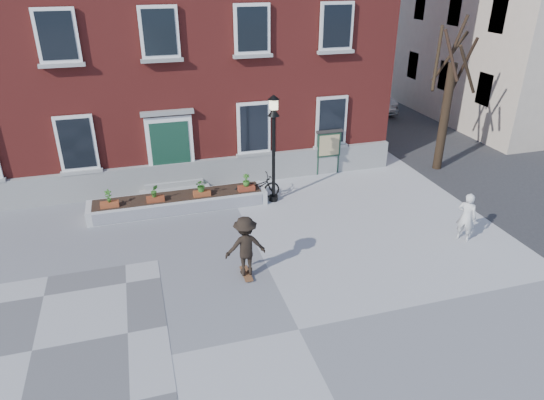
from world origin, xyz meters
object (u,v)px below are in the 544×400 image
object	(u,v)px
notice_board	(329,145)
skateboarder	(246,246)
parked_car	(368,98)
bystander	(466,217)
bicycle	(256,188)
lamp_post	(274,135)

from	to	relation	value
notice_board	skateboarder	distance (m)	7.98
parked_car	bystander	world-z (taller)	bystander
notice_board	skateboarder	size ratio (longest dim) A/B	1.03
parked_car	notice_board	world-z (taller)	notice_board
skateboarder	bicycle	bearing A→B (deg)	72.30
bicycle	parked_car	size ratio (longest dim) A/B	0.40
parked_car	lamp_post	size ratio (longest dim) A/B	1.15
bystander	skateboarder	size ratio (longest dim) A/B	0.87
parked_car	skateboarder	bearing A→B (deg)	-127.85
lamp_post	notice_board	bearing A→B (deg)	32.77
lamp_post	bystander	bearing A→B (deg)	-41.30
bicycle	parked_car	bearing A→B (deg)	-46.15
bystander	lamp_post	bearing A→B (deg)	11.74
notice_board	parked_car	bearing A→B (deg)	54.74
bicycle	bystander	xyz separation A→B (m)	(5.56, -4.61, 0.31)
parked_car	bystander	distance (m)	15.25
parked_car	skateboarder	world-z (taller)	skateboarder
bystander	notice_board	world-z (taller)	notice_board
bicycle	bystander	world-z (taller)	bystander
parked_car	skateboarder	xyz separation A→B (m)	(-10.99, -14.76, 0.20)
bystander	lamp_post	world-z (taller)	lamp_post
parked_car	bystander	bearing A→B (deg)	-106.20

